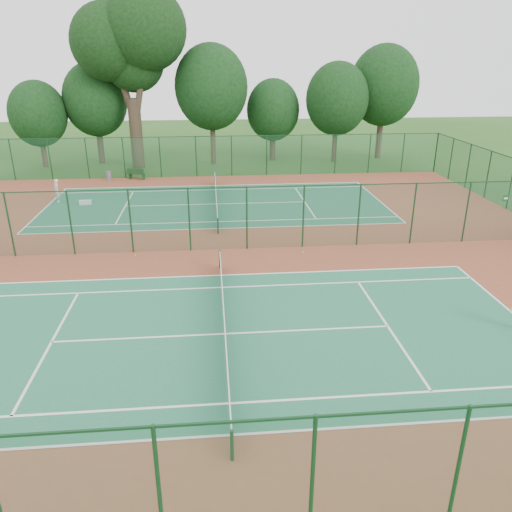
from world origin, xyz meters
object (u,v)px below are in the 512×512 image
at_px(player_far, 57,191).
at_px(kit_bag, 85,202).
at_px(big_tree, 130,41).
at_px(bench, 136,174).
at_px(trash_bin, 109,176).

bearing_deg(player_far, kit_bag, 43.56).
distance_m(player_far, kit_bag, 2.36).
bearing_deg(big_tree, player_far, -110.10).
relative_size(player_far, bench, 1.04).
distance_m(kit_bag, big_tree, 17.00).
relative_size(trash_bin, bench, 0.50).
bearing_deg(trash_bin, kit_bag, -92.79).
bearing_deg(player_far, trash_bin, 134.49).
xyz_separation_m(trash_bin, big_tree, (1.94, 5.49, 10.63)).
xyz_separation_m(player_far, trash_bin, (2.46, 6.54, -0.44)).
relative_size(trash_bin, big_tree, 0.05).
height_order(bench, big_tree, big_tree).
height_order(player_far, bench, player_far).
bearing_deg(bench, player_far, -105.75).
height_order(player_far, kit_bag, player_far).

